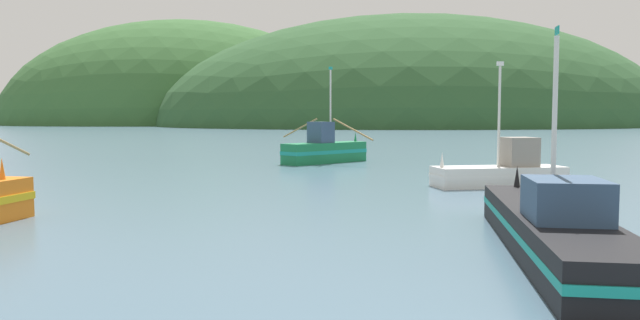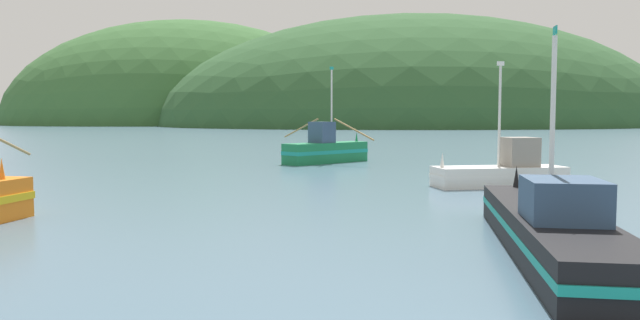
{
  "view_description": "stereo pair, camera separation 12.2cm",
  "coord_description": "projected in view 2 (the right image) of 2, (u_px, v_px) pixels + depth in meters",
  "views": [
    {
      "loc": [
        -10.04,
        -4.84,
        3.34
      ],
      "look_at": [
        -2.03,
        20.75,
        1.4
      ],
      "focal_mm": 34.35,
      "sensor_mm": 36.0,
      "label": 1
    },
    {
      "loc": [
        -9.92,
        -4.88,
        3.34
      ],
      "look_at": [
        -2.03,
        20.75,
        1.4
      ],
      "focal_mm": 34.35,
      "sensor_mm": 36.0,
      "label": 2
    }
  ],
  "objects": [
    {
      "name": "hill_far_center",
      "position": [
        194.0,
        124.0,
        252.62
      ],
      "size": [
        145.41,
        116.32,
        83.58
      ],
      "primitive_type": "ellipsoid",
      "color": "#386633",
      "rests_on": "ground"
    },
    {
      "name": "hill_far_right",
      "position": [
        419.0,
        125.0,
        219.91
      ],
      "size": [
        181.84,
        145.47,
        75.98
      ],
      "primitive_type": "ellipsoid",
      "color": "#2D562D",
      "rests_on": "ground"
    },
    {
      "name": "fishing_boat_white",
      "position": [
        502.0,
        172.0,
        28.89
      ],
      "size": [
        6.42,
        2.68,
        5.88
      ],
      "rotation": [
        0.0,
        0.0,
        3.02
      ],
      "color": "white",
      "rests_on": "ground"
    },
    {
      "name": "fishing_boat_green",
      "position": [
        326.0,
        150.0,
        43.51
      ],
      "size": [
        7.02,
        8.12,
        6.83
      ],
      "rotation": [
        0.0,
        0.0,
        0.47
      ],
      "color": "#197A47",
      "rests_on": "ground"
    },
    {
      "name": "fishing_boat_black",
      "position": [
        550.0,
        228.0,
        14.8
      ],
      "size": [
        6.6,
        10.74,
        5.45
      ],
      "rotation": [
        0.0,
        0.0,
        1.11
      ],
      "color": "black",
      "rests_on": "ground"
    }
  ]
}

